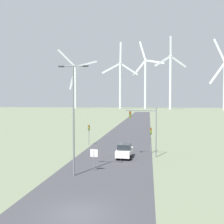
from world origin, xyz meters
TOP-DOWN VIEW (x-y plane):
  - ground_plane at (0.00, 0.00)m, footprint 600.00×600.00m
  - road_surface at (0.00, 48.00)m, footprint 10.00×240.00m
  - streetlamp at (-2.77, 8.41)m, footprint 3.11×0.32m
  - stop_sign_near at (-1.17, 10.44)m, footprint 0.81×0.07m
  - traffic_light_post_near_left at (-5.54, 26.81)m, footprint 0.28×0.34m
  - traffic_light_post_near_right at (4.81, 20.84)m, footprint 0.28×0.34m
  - traffic_light_mast_overhead at (4.14, 18.31)m, footprint 4.09×0.35m
  - car_approaching at (1.41, 17.31)m, footprint 2.00×4.18m
  - wind_turbine_far_left at (-70.93, 246.69)m, footprint 37.15×19.02m
  - wind_turbine_left at (-23.69, 240.94)m, footprint 35.06×12.40m
  - wind_turbine_center at (0.84, 243.14)m, footprint 31.08×13.32m
  - wind_turbine_right at (23.67, 227.55)m, footprint 29.55×14.52m

SIDE VIEW (x-z plane):
  - ground_plane at x=0.00m, z-range 0.00..0.00m
  - road_surface at x=0.00m, z-range 0.00..0.01m
  - car_approaching at x=1.41m, z-range 0.00..1.83m
  - stop_sign_near at x=-1.17m, z-range 0.45..2.76m
  - traffic_light_post_near_left at x=-5.54m, z-range 0.78..4.12m
  - traffic_light_post_near_right at x=4.81m, z-range 0.85..4.47m
  - traffic_light_mast_overhead at x=4.14m, z-range 1.30..7.70m
  - streetlamp at x=-2.77m, z-range 1.29..12.15m
  - wind_turbine_far_left at x=-70.93m, z-range -2.59..57.49m
  - wind_turbine_left at x=-23.69m, z-range -4.82..60.75m
  - wind_turbine_center at x=0.84m, z-range -4.05..62.58m
  - wind_turbine_right at x=23.67m, z-range -3.87..62.67m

